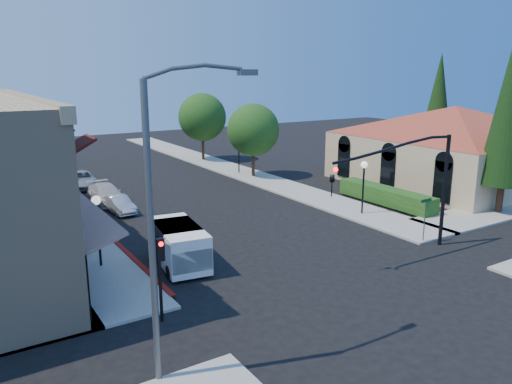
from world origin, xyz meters
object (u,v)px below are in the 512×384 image
street_name_sign (425,213)px  white_van (179,243)px  conifer_near (511,103)px  lamppost_left_far (43,166)px  lamppost_right_near (364,174)px  lamppost_right_far (239,144)px  parked_car_a (178,255)px  street_tree_a (253,130)px  lamppost_left_near (97,213)px  parked_car_d (81,179)px  secondary_signal (160,264)px  street_tree_b (202,117)px  cobra_streetlight (162,213)px  parked_car_c (106,194)px  parked_car_b (119,204)px  conifer_far (438,100)px  signal_mast_arm (418,175)px

street_name_sign → white_van: (-12.68, 4.09, -0.56)m
conifer_near → lamppost_left_far: bearing=143.5°
lamppost_left_far → lamppost_right_near: bearing=-39.5°
lamppost_left_far → lamppost_right_far: (17.00, 2.00, 0.00)m
parked_car_a → white_van: bearing=61.8°
street_tree_a → lamppost_right_far: bearing=98.5°
lamppost_left_near → parked_car_d: size_ratio=0.76×
secondary_signal → lamppost_left_near: lamppost_left_near is taller
lamppost_left_far → white_van: (3.32, -15.71, -1.59)m
parked_car_d → lamppost_right_near: bearing=-50.0°
street_tree_b → cobra_streetlight: 38.45m
street_name_sign → lamppost_left_far: lamppost_left_far is taller
conifer_near → parked_car_c: (-21.30, 16.50, -6.57)m
cobra_streetlight → lamppost_right_far: size_ratio=2.61×
lamppost_right_far → parked_car_b: bearing=-152.3°
white_van → parked_car_a: white_van is taller
conifer_far → parked_car_b: bearing=-178.3°
parked_car_b → cobra_streetlight: bearing=-107.5°
signal_mast_arm → parked_car_c: signal_mast_arm is taller
street_tree_a → street_name_sign: street_tree_a is taller
conifer_far → parked_car_a: 35.92m
street_tree_b → lamppost_right_near: (-0.30, -24.00, -1.81)m
parked_car_d → street_tree_b: bearing=26.2°
conifer_near → white_van: 22.69m
lamppost_right_near → white_van: bearing=-172.9°
cobra_streetlight → parked_car_d: (4.01, 28.00, -4.62)m
cobra_streetlight → lamppost_right_far: 31.53m
conifer_near → cobra_streetlight: size_ratio=1.34×
lamppost_left_near → parked_car_d: 18.43m
cobra_streetlight → signal_mast_arm: bearing=13.1°
street_tree_b → parked_car_d: bearing=-156.7°
conifer_far → lamppost_left_far: bearing=173.7°
parked_car_b → parked_car_c: bearing=85.4°
signal_mast_arm → white_van: size_ratio=1.72×
street_name_sign → parked_car_c: street_name_sign is taller
conifer_near → cobra_streetlight: conifer_near is taller
conifer_far → lamppost_right_far: size_ratio=3.08×
conifer_far → parked_car_c: (-32.80, 2.00, -5.70)m
street_name_sign → lamppost_left_near: lamppost_left_near is taller
conifer_near → street_tree_a: conifer_near is taller
conifer_far → parked_car_c: bearing=176.5°
lamppost_left_far → white_van: 16.14m
secondary_signal → cobra_streetlight: cobra_streetlight is taller
street_tree_b → parked_car_d: street_tree_b is taller
lamppost_left_far → white_van: lamppost_left_far is taller
lamppost_left_far → parked_car_c: lamppost_left_far is taller
lamppost_right_near → white_van: (-13.68, -1.71, -1.59)m
street_tree_a → signal_mast_arm: bearing=-98.2°
conifer_near → street_tree_a: (-7.70, 18.50, -3.03)m
lamppost_left_near → parked_car_b: (3.70, 9.01, -2.18)m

